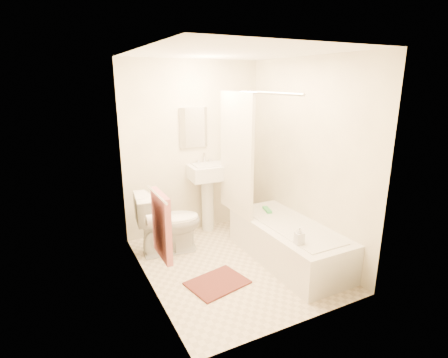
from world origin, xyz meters
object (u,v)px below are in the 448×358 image
sink (208,195)px  bathtub (288,242)px  soap_bottle (299,236)px  bath_mat (217,283)px  toilet (169,223)px

sink → bathtub: 1.37m
soap_bottle → bath_mat: bearing=154.4°
sink → soap_bottle: bearing=-78.2°
toilet → bath_mat: bearing=-160.2°
bath_mat → sink: bearing=69.3°
sink → soap_bottle: 1.73m
sink → soap_bottle: (0.27, -1.71, 0.02)m
sink → bath_mat: 1.52m
toilet → bath_mat: (0.22, -0.95, -0.39)m
bathtub → toilet: bearing=144.7°
toilet → sink: size_ratio=0.75×
sink → bathtub: bearing=-65.7°
toilet → sink: 0.83m
sink → bath_mat: (-0.50, -1.34, -0.53)m
toilet → bath_mat: 1.05m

